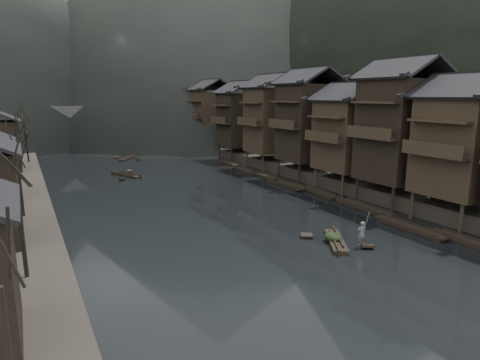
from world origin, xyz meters
TOP-DOWN VIEW (x-y plane):
  - water at (0.00, 0.00)m, footprint 300.00×300.00m
  - right_bank at (35.00, 40.00)m, footprint 40.00×200.00m
  - stilt_houses at (17.28, 19.56)m, footprint 9.00×67.60m
  - bare_trees at (-17.00, 25.39)m, footprint 3.90×73.33m
  - moored_sampans at (12.26, 14.88)m, footprint 2.86×48.42m
  - midriver_boats at (0.04, 47.30)m, footprint 13.49×32.02m
  - stone_bridge at (-0.00, 72.00)m, footprint 40.00×6.00m
  - hero_sampan at (3.72, -0.12)m, footprint 3.69×5.06m
  - cargo_heap at (3.59, 0.09)m, footprint 1.19×1.56m
  - boatman at (4.74, -1.72)m, footprint 0.78×0.62m
  - bamboo_pole at (4.94, -1.72)m, footprint 0.92×1.68m

SIDE VIEW (x-z plane):
  - water at x=0.00m, z-range 0.00..0.00m
  - moored_sampans at x=12.26m, z-range -0.03..0.44m
  - midriver_boats at x=0.04m, z-range -0.02..0.43m
  - hero_sampan at x=3.72m, z-range -0.02..0.42m
  - cargo_heap at x=3.59m, z-range 0.44..1.16m
  - right_bank at x=35.00m, z-range 0.00..1.80m
  - boatman at x=4.74m, z-range 0.44..2.30m
  - bamboo_pole at x=4.94m, z-range 2.30..5.74m
  - stone_bridge at x=0.00m, z-range 0.61..9.61m
  - bare_trees at x=-17.00m, z-range 2.72..10.53m
  - stilt_houses at x=17.28m, z-range 1.25..16.49m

